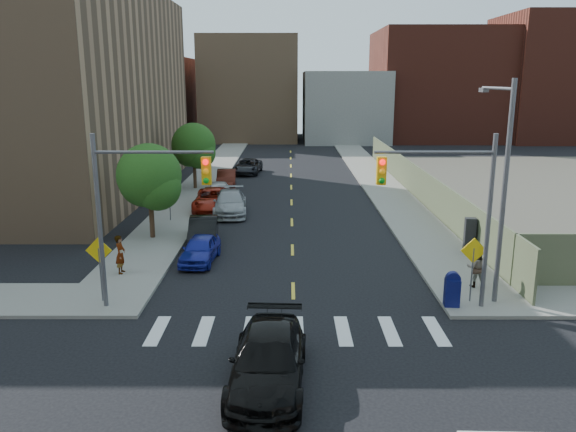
{
  "coord_description": "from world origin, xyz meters",
  "views": [
    {
      "loc": [
        -0.18,
        -14.93,
        8.96
      ],
      "look_at": [
        -0.24,
        13.53,
        2.0
      ],
      "focal_mm": 35.0,
      "sensor_mm": 36.0,
      "label": 1
    }
  ],
  "objects_px": {
    "parked_car_white": "(219,191)",
    "mailbox": "(452,289)",
    "parked_car_silver": "(230,203)",
    "black_sedan": "(268,360)",
    "payphone": "(470,235)",
    "parked_car_maroon": "(227,179)",
    "parked_car_blue": "(200,249)",
    "parked_car_black": "(203,231)",
    "pedestrian_west": "(120,254)",
    "parked_car_red": "(213,200)",
    "pedestrian_east": "(477,268)",
    "parked_car_grey": "(248,166)"
  },
  "relations": [
    {
      "from": "parked_car_blue",
      "to": "payphone",
      "type": "distance_m",
      "value": 13.9
    },
    {
      "from": "parked_car_blue",
      "to": "parked_car_maroon",
      "type": "bearing_deg",
      "value": 97.08
    },
    {
      "from": "parked_car_blue",
      "to": "parked_car_red",
      "type": "height_order",
      "value": "parked_car_red"
    },
    {
      "from": "parked_car_grey",
      "to": "pedestrian_east",
      "type": "xyz_separation_m",
      "value": [
        12.15,
        -31.0,
        0.32
      ]
    },
    {
      "from": "pedestrian_east",
      "to": "parked_car_grey",
      "type": "bearing_deg",
      "value": -56.44
    },
    {
      "from": "pedestrian_west",
      "to": "parked_car_red",
      "type": "bearing_deg",
      "value": -11.14
    },
    {
      "from": "parked_car_silver",
      "to": "mailbox",
      "type": "height_order",
      "value": "mailbox"
    },
    {
      "from": "parked_car_grey",
      "to": "black_sedan",
      "type": "bearing_deg",
      "value": -79.86
    },
    {
      "from": "pedestrian_west",
      "to": "parked_car_maroon",
      "type": "bearing_deg",
      "value": -7.07
    },
    {
      "from": "parked_car_red",
      "to": "parked_car_silver",
      "type": "xyz_separation_m",
      "value": [
        1.3,
        -1.12,
        0.02
      ]
    },
    {
      "from": "mailbox",
      "to": "pedestrian_west",
      "type": "xyz_separation_m",
      "value": [
        -14.31,
        3.88,
        0.22
      ]
    },
    {
      "from": "parked_car_maroon",
      "to": "payphone",
      "type": "height_order",
      "value": "payphone"
    },
    {
      "from": "parked_car_blue",
      "to": "mailbox",
      "type": "xyz_separation_m",
      "value": [
        10.94,
        -5.97,
        0.18
      ]
    },
    {
      "from": "parked_car_silver",
      "to": "black_sedan",
      "type": "height_order",
      "value": "black_sedan"
    },
    {
      "from": "parked_car_maroon",
      "to": "payphone",
      "type": "relative_size",
      "value": 2.43
    },
    {
      "from": "parked_car_grey",
      "to": "black_sedan",
      "type": "relative_size",
      "value": 0.93
    },
    {
      "from": "parked_car_white",
      "to": "pedestrian_east",
      "type": "bearing_deg",
      "value": -59.53
    },
    {
      "from": "payphone",
      "to": "pedestrian_east",
      "type": "bearing_deg",
      "value": -98.1
    },
    {
      "from": "parked_car_blue",
      "to": "black_sedan",
      "type": "xyz_separation_m",
      "value": [
        3.84,
        -11.66,
        0.12
      ]
    },
    {
      "from": "parked_car_blue",
      "to": "parked_car_silver",
      "type": "distance_m",
      "value": 10.3
    },
    {
      "from": "parked_car_black",
      "to": "parked_car_maroon",
      "type": "relative_size",
      "value": 0.99
    },
    {
      "from": "parked_car_silver",
      "to": "parked_car_white",
      "type": "xyz_separation_m",
      "value": [
        -1.3,
        4.34,
        -0.06
      ]
    },
    {
      "from": "parked_car_silver",
      "to": "parked_car_grey",
      "type": "xyz_separation_m",
      "value": [
        0.0,
        16.87,
        -0.08
      ]
    },
    {
      "from": "parked_car_black",
      "to": "pedestrian_west",
      "type": "bearing_deg",
      "value": -125.18
    },
    {
      "from": "parked_car_grey",
      "to": "payphone",
      "type": "height_order",
      "value": "payphone"
    },
    {
      "from": "parked_car_maroon",
      "to": "black_sedan",
      "type": "xyz_separation_m",
      "value": [
        4.7,
        -31.75,
        0.05
      ]
    },
    {
      "from": "parked_car_white",
      "to": "parked_car_black",
      "type": "bearing_deg",
      "value": -92.91
    },
    {
      "from": "parked_car_silver",
      "to": "pedestrian_east",
      "type": "bearing_deg",
      "value": -53.96
    },
    {
      "from": "parked_car_blue",
      "to": "parked_car_grey",
      "type": "distance_m",
      "value": 27.16
    },
    {
      "from": "parked_car_black",
      "to": "mailbox",
      "type": "bearing_deg",
      "value": -45.12
    },
    {
      "from": "pedestrian_east",
      "to": "parked_car_blue",
      "type": "bearing_deg",
      "value": -4.81
    },
    {
      "from": "parked_car_silver",
      "to": "pedestrian_west",
      "type": "xyz_separation_m",
      "value": [
        -3.81,
        -12.38,
        0.28
      ]
    },
    {
      "from": "mailbox",
      "to": "payphone",
      "type": "relative_size",
      "value": 0.77
    },
    {
      "from": "parked_car_black",
      "to": "payphone",
      "type": "height_order",
      "value": "payphone"
    },
    {
      "from": "parked_car_blue",
      "to": "mailbox",
      "type": "height_order",
      "value": "mailbox"
    },
    {
      "from": "parked_car_maroon",
      "to": "parked_car_grey",
      "type": "xyz_separation_m",
      "value": [
        1.3,
        7.07,
        -0.03
      ]
    },
    {
      "from": "parked_car_silver",
      "to": "mailbox",
      "type": "xyz_separation_m",
      "value": [
        10.5,
        -16.26,
        0.06
      ]
    },
    {
      "from": "payphone",
      "to": "pedestrian_east",
      "type": "height_order",
      "value": "payphone"
    },
    {
      "from": "parked_car_maroon",
      "to": "parked_car_black",
      "type": "bearing_deg",
      "value": -92.43
    },
    {
      "from": "parked_car_grey",
      "to": "parked_car_black",
      "type": "bearing_deg",
      "value": -86.71
    },
    {
      "from": "parked_car_maroon",
      "to": "parked_car_grey",
      "type": "relative_size",
      "value": 0.88
    },
    {
      "from": "payphone",
      "to": "parked_car_grey",
      "type": "bearing_deg",
      "value": 123.25
    },
    {
      "from": "mailbox",
      "to": "payphone",
      "type": "bearing_deg",
      "value": 72.48
    },
    {
      "from": "parked_car_silver",
      "to": "pedestrian_west",
      "type": "height_order",
      "value": "pedestrian_west"
    },
    {
      "from": "payphone",
      "to": "mailbox",
      "type": "bearing_deg",
      "value": -106.2
    },
    {
      "from": "parked_car_maroon",
      "to": "black_sedan",
      "type": "distance_m",
      "value": 32.1
    },
    {
      "from": "mailbox",
      "to": "pedestrian_east",
      "type": "bearing_deg",
      "value": 56.93
    },
    {
      "from": "parked_car_white",
      "to": "mailbox",
      "type": "relative_size",
      "value": 2.96
    },
    {
      "from": "parked_car_red",
      "to": "black_sedan",
      "type": "height_order",
      "value": "black_sedan"
    },
    {
      "from": "parked_car_silver",
      "to": "payphone",
      "type": "distance_m",
      "value": 16.23
    }
  ]
}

